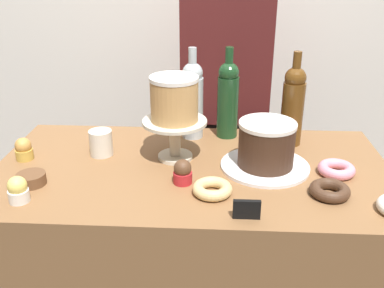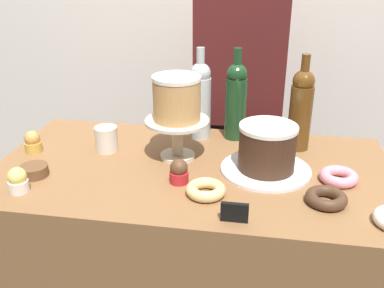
{
  "view_description": "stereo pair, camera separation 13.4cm",
  "coord_description": "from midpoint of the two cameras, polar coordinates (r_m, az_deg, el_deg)",
  "views": [
    {
      "loc": [
        0.07,
        -1.22,
        1.51
      ],
      "look_at": [
        0.0,
        0.0,
        0.96
      ],
      "focal_mm": 40.84,
      "sensor_mm": 36.0,
      "label": 1
    },
    {
      "loc": [
        0.2,
        -1.21,
        1.51
      ],
      "look_at": [
        0.0,
        0.0,
        0.96
      ],
      "focal_mm": 40.84,
      "sensor_mm": 36.0,
      "label": 2
    }
  ],
  "objects": [
    {
      "name": "white_layer_cake",
      "position": [
        1.36,
        -5.17,
        5.86
      ],
      "size": [
        0.15,
        0.15,
        0.14
      ],
      "color": "tan",
      "rests_on": "cake_stand_pedestal"
    },
    {
      "name": "cupcake_chocolate",
      "position": [
        1.27,
        -4.26,
        -3.77
      ],
      "size": [
        0.06,
        0.06,
        0.07
      ],
      "color": "red",
      "rests_on": "display_counter"
    },
    {
      "name": "coffee_cup_ceramic",
      "position": [
        1.49,
        -14.35,
        0.1
      ],
      "size": [
        0.08,
        0.08,
        0.08
      ],
      "color": "silver",
      "rests_on": "display_counter"
    },
    {
      "name": "cake_stand_pedestal",
      "position": [
        1.4,
        -5.0,
        1.42
      ],
      "size": [
        0.21,
        0.21,
        0.13
      ],
      "color": "beige",
      "rests_on": "display_counter"
    },
    {
      "name": "wine_bottle_amber",
      "position": [
        1.51,
        10.59,
        5.05
      ],
      "size": [
        0.08,
        0.08,
        0.33
      ],
      "color": "#5B3814",
      "rests_on": "display_counter"
    },
    {
      "name": "wine_bottle_green",
      "position": [
        1.56,
        2.25,
        5.97
      ],
      "size": [
        0.08,
        0.08,
        0.33
      ],
      "color": "#193D1E",
      "rests_on": "display_counter"
    },
    {
      "name": "donut_chocolate",
      "position": [
        1.25,
        14.66,
        -5.97
      ],
      "size": [
        0.11,
        0.11,
        0.03
      ],
      "color": "#472D1E",
      "rests_on": "display_counter"
    },
    {
      "name": "donut_pink",
      "position": [
        1.38,
        15.74,
        -3.25
      ],
      "size": [
        0.11,
        0.11,
        0.03
      ],
      "color": "pink",
      "rests_on": "display_counter"
    },
    {
      "name": "cupcake_caramel",
      "position": [
        1.54,
        -23.5,
        -0.7
      ],
      "size": [
        0.06,
        0.06,
        0.07
      ],
      "color": "gold",
      "rests_on": "display_counter"
    },
    {
      "name": "barista_figure",
      "position": [
        1.9,
        2.16,
        3.36
      ],
      "size": [
        0.36,
        0.22,
        1.6
      ],
      "color": "black",
      "rests_on": "ground_plane"
    },
    {
      "name": "wine_bottle_clear",
      "position": [
        1.55,
        -2.41,
        5.89
      ],
      "size": [
        0.08,
        0.08,
        0.33
      ],
      "color": "#B2BCC1",
      "rests_on": "display_counter"
    },
    {
      "name": "cookie_stack",
      "position": [
        1.38,
        -22.91,
        -4.3
      ],
      "size": [
        0.08,
        0.08,
        0.03
      ],
      "color": "brown",
      "rests_on": "display_counter"
    },
    {
      "name": "silver_serving_platter",
      "position": [
        1.38,
        6.76,
        -2.93
      ],
      "size": [
        0.28,
        0.28,
        0.01
      ],
      "color": "white",
      "rests_on": "display_counter"
    },
    {
      "name": "display_counter",
      "position": [
        1.62,
        -2.47,
        -17.12
      ],
      "size": [
        1.25,
        0.66,
        0.88
      ],
      "color": "brown",
      "rests_on": "ground_plane"
    },
    {
      "name": "donut_glazed",
      "position": [
        1.22,
        -0.48,
        -5.96
      ],
      "size": [
        0.11,
        0.11,
        0.03
      ],
      "color": "#E0C17F",
      "rests_on": "display_counter"
    },
    {
      "name": "price_sign_chalkboard",
      "position": [
        1.11,
        3.73,
        -8.63
      ],
      "size": [
        0.07,
        0.01,
        0.05
      ],
      "color": "black",
      "rests_on": "display_counter"
    },
    {
      "name": "chocolate_round_cake",
      "position": [
        1.35,
        6.91,
        -0.05
      ],
      "size": [
        0.18,
        0.18,
        0.14
      ],
      "color": "#3D2619",
      "rests_on": "silver_serving_platter"
    },
    {
      "name": "cupcake_lemon",
      "position": [
        1.29,
        -24.6,
        -5.56
      ],
      "size": [
        0.06,
        0.06,
        0.07
      ],
      "color": "white",
      "rests_on": "display_counter"
    }
  ]
}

